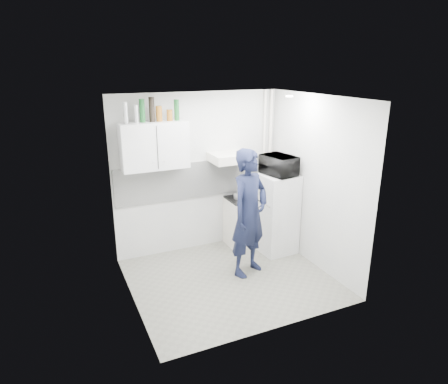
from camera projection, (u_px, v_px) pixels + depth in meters
name	position (u px, v px, depth m)	size (l,w,h in m)	color
floor	(230.00, 279.00, 5.84)	(2.80, 2.80, 0.00)	slate
ceiling	(231.00, 97.00, 5.04)	(2.80, 2.80, 0.00)	white
wall_back	(198.00, 173.00, 6.52)	(2.80, 2.80, 0.00)	silver
wall_left	(128.00, 210.00, 4.89)	(2.60, 2.60, 0.00)	silver
wall_right	(315.00, 183.00, 5.98)	(2.60, 2.60, 0.00)	silver
person	(249.00, 213.00, 5.77)	(0.69, 0.45, 1.89)	black
stove	(242.00, 222.00, 6.85)	(0.51, 0.51, 0.82)	silver
fridge	(277.00, 214.00, 6.53)	(0.55, 0.55, 1.32)	white
stove_top	(243.00, 199.00, 6.72)	(0.49, 0.49, 0.03)	black
saucepan	(239.00, 195.00, 6.68)	(0.19, 0.19, 0.11)	silver
microwave	(279.00, 165.00, 6.28)	(0.38, 0.56, 0.31)	black
bottle_a	(125.00, 113.00, 5.60)	(0.07, 0.07, 0.30)	silver
bottle_b	(136.00, 114.00, 5.67)	(0.07, 0.07, 0.25)	silver
bottle_c	(142.00, 111.00, 5.69)	(0.08, 0.08, 0.33)	#144C1E
bottle_d	(152.00, 109.00, 5.74)	(0.08, 0.08, 0.35)	black
canister_a	(159.00, 114.00, 5.80)	(0.09, 0.09, 0.23)	brown
canister_b	(170.00, 115.00, 5.87)	(0.09, 0.09, 0.17)	brown
bottle_e	(177.00, 110.00, 5.89)	(0.08, 0.08, 0.31)	#144C1E
upper_cabinet	(154.00, 146.00, 5.90)	(1.00, 0.35, 0.70)	white
range_hood	(230.00, 158.00, 6.40)	(0.60, 0.50, 0.14)	silver
backsplash	(199.00, 179.00, 6.54)	(2.74, 0.03, 0.60)	white
pipe_a	(269.00, 166.00, 6.96)	(0.05, 0.05, 2.60)	silver
pipe_b	(263.00, 167.00, 6.91)	(0.04, 0.04, 2.60)	silver
ceiling_spot_fixture	(289.00, 96.00, 5.61)	(0.10, 0.10, 0.02)	white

